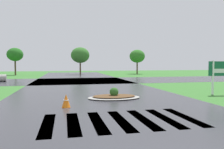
# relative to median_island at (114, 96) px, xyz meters

# --- Properties ---
(asphalt_roadway) EXTENTS (11.53, 80.00, 0.01)m
(asphalt_roadway) POSITION_rel_median_island_xyz_m (-0.94, 0.63, -0.13)
(asphalt_roadway) COLOR #35353A
(asphalt_roadway) RESTS_ON ground
(asphalt_cross_road) EXTENTS (90.00, 10.38, 0.01)m
(asphalt_cross_road) POSITION_rel_median_island_xyz_m (-0.94, 14.45, -0.13)
(asphalt_cross_road) COLOR #35353A
(asphalt_cross_road) RESTS_ON ground
(crosswalk_stripes) EXTENTS (5.85, 3.21, 0.01)m
(crosswalk_stripes) POSITION_rel_median_island_xyz_m (-0.94, -5.24, -0.13)
(crosswalk_stripes) COLOR white
(crosswalk_stripes) RESTS_ON ground
(median_island) EXTENTS (3.29, 2.07, 0.68)m
(median_island) POSITION_rel_median_island_xyz_m (0.00, 0.00, 0.00)
(median_island) COLOR #9E9B93
(median_island) RESTS_ON ground
(traffic_cone) EXTENTS (0.43, 0.43, 0.67)m
(traffic_cone) POSITION_rel_median_island_xyz_m (-2.96, -2.23, 0.19)
(traffic_cone) COLOR orange
(traffic_cone) RESTS_ON ground
(background_treeline) EXTENTS (39.83, 3.94, 5.53)m
(background_treeline) POSITION_rel_median_island_xyz_m (-6.41, 30.46, 3.71)
(background_treeline) COLOR #4C3823
(background_treeline) RESTS_ON ground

